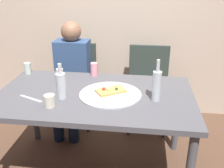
# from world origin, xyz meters

# --- Properties ---
(back_wall) EXTENTS (6.00, 0.10, 2.60)m
(back_wall) POSITION_xyz_m (0.00, 1.22, 1.30)
(back_wall) COLOR #BCA893
(back_wall) RESTS_ON ground_plane
(dining_table) EXTENTS (1.54, 0.89, 0.75)m
(dining_table) POSITION_xyz_m (0.00, 0.00, 0.67)
(dining_table) COLOR #4C4C51
(dining_table) RESTS_ON ground_plane
(pizza_tray) EXTENTS (0.48, 0.48, 0.01)m
(pizza_tray) POSITION_xyz_m (0.13, -0.01, 0.75)
(pizza_tray) COLOR #ADADB2
(pizza_tray) RESTS_ON dining_table
(pizza_slice_last) EXTENTS (0.26, 0.23, 0.05)m
(pizza_slice_last) POSITION_xyz_m (0.12, 0.02, 0.77)
(pizza_slice_last) COLOR tan
(pizza_slice_last) RESTS_ON pizza_tray
(wine_bottle) EXTENTS (0.06, 0.06, 0.31)m
(wine_bottle) POSITION_xyz_m (0.47, -0.05, 0.87)
(wine_bottle) COLOR #B2BCC1
(wine_bottle) RESTS_ON dining_table
(beer_bottle) EXTENTS (0.07, 0.07, 0.27)m
(beer_bottle) POSITION_xyz_m (-0.23, -0.11, 0.85)
(beer_bottle) COLOR #B2BCC1
(beer_bottle) RESTS_ON dining_table
(tumbler_near) EXTENTS (0.06, 0.06, 0.11)m
(tumbler_near) POSITION_xyz_m (-0.70, 0.35, 0.80)
(tumbler_near) COLOR #B7C6BC
(tumbler_near) RESTS_ON dining_table
(tumbler_far) EXTENTS (0.06, 0.06, 0.12)m
(tumbler_far) POSITION_xyz_m (-0.34, 0.20, 0.80)
(tumbler_far) COLOR beige
(tumbler_far) RESTS_ON dining_table
(wine_glass) EXTENTS (0.08, 0.08, 0.09)m
(wine_glass) POSITION_xyz_m (-0.27, -0.25, 0.79)
(wine_glass) COLOR beige
(wine_glass) RESTS_ON dining_table
(soda_can) EXTENTS (0.07, 0.07, 0.12)m
(soda_can) POSITION_xyz_m (-0.08, 0.39, 0.81)
(soda_can) COLOR pink
(soda_can) RESTS_ON dining_table
(table_knife) EXTENTS (0.21, 0.10, 0.01)m
(table_knife) POSITION_xyz_m (-0.45, -0.16, 0.75)
(table_knife) COLOR #B7B7BC
(table_knife) RESTS_ON dining_table
(chair_left) EXTENTS (0.44, 0.44, 0.90)m
(chair_left) POSITION_xyz_m (-0.39, 0.85, 0.51)
(chair_left) COLOR #2D3833
(chair_left) RESTS_ON ground_plane
(chair_right) EXTENTS (0.44, 0.44, 0.90)m
(chair_right) POSITION_xyz_m (0.43, 0.85, 0.51)
(chair_right) COLOR #2D3833
(chair_right) RESTS_ON ground_plane
(guest_in_sweater) EXTENTS (0.36, 0.56, 1.17)m
(guest_in_sweater) POSITION_xyz_m (-0.39, 0.70, 0.64)
(guest_in_sweater) COLOR navy
(guest_in_sweater) RESTS_ON ground_plane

